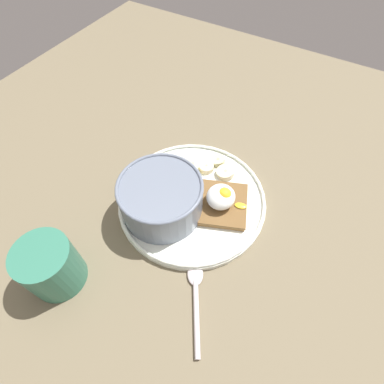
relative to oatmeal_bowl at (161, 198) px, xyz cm
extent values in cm
cube|color=#6E624A|center=(4.46, -3.22, -5.34)|extent=(120.00, 120.00, 2.00)
cylinder|color=white|center=(4.46, -3.22, -3.84)|extent=(26.03, 26.03, 1.00)
torus|color=white|center=(4.46, -3.22, -3.04)|extent=(25.83, 25.83, 0.60)
cylinder|color=slate|center=(0.00, 0.00, -0.03)|extent=(13.62, 13.62, 6.62)
torus|color=slate|center=(0.00, 0.00, 3.28)|extent=(13.82, 13.82, 0.60)
cylinder|color=beige|center=(0.00, 0.00, -0.81)|extent=(12.22, 12.22, 4.66)
ellipsoid|color=beige|center=(0.00, 0.00, 1.32)|extent=(11.61, 11.61, 1.20)
ellipsoid|color=tan|center=(-2.50, 2.36, 1.59)|extent=(1.50, 1.47, 0.55)
ellipsoid|color=tan|center=(-0.23, -1.46, 1.65)|extent=(1.84, 1.78, 0.67)
ellipsoid|color=#9D6543|center=(0.78, 2.46, 1.59)|extent=(0.98, 1.35, 0.53)
ellipsoid|color=#D3B391|center=(1.41, -0.83, 1.61)|extent=(1.48, 1.60, 0.58)
ellipsoid|color=#98613D|center=(-1.61, -2.54, 1.68)|extent=(1.89, 1.96, 0.71)
cube|color=brown|center=(5.58, -8.14, -2.36)|extent=(11.88, 11.88, 0.30)
cube|color=olive|center=(5.58, -8.14, -2.80)|extent=(11.65, 11.65, 1.08)
ellipsoid|color=white|center=(5.58, -8.14, -0.58)|extent=(4.99, 4.80, 3.35)
sphere|color=yellow|center=(5.73, -8.63, 0.23)|extent=(2.42, 2.42, 2.42)
ellipsoid|color=yellow|center=(6.61, -11.51, -2.06)|extent=(1.75, 2.32, 0.36)
cylinder|color=beige|center=(12.30, -5.81, -2.71)|extent=(4.48, 4.53, 1.46)
cylinder|color=#B7AF8F|center=(12.30, -5.81, -2.20)|extent=(0.80, 0.81, 0.20)
cylinder|color=beige|center=(8.62, -0.12, -2.66)|extent=(5.12, 5.12, 1.47)
cylinder|color=#BBB187|center=(8.62, -0.12, -2.04)|extent=(0.92, 0.92, 0.16)
cylinder|color=beige|center=(11.70, -2.13, -2.80)|extent=(2.81, 2.83, 1.10)
cylinder|color=tan|center=(11.70, -2.13, -2.27)|extent=(0.51, 0.51, 0.13)
cylinder|color=beige|center=(14.29, -3.72, -2.78)|extent=(3.07, 3.17, 1.39)
cylinder|color=tan|center=(14.29, -3.72, -2.36)|extent=(0.55, 0.56, 0.22)
cylinder|color=#EAECB8|center=(11.15, 0.42, -2.83)|extent=(3.51, 3.55, 1.10)
cylinder|color=#B6B88F|center=(11.15, 0.42, -2.38)|extent=(0.63, 0.64, 0.16)
cylinder|color=#32765E|center=(-17.55, 7.02, -0.06)|extent=(7.96, 7.96, 8.55)
cylinder|color=#32261B|center=(-17.55, 7.02, 3.19)|extent=(6.76, 6.76, 0.40)
cylinder|color=silver|center=(-11.83, -13.48, -3.94)|extent=(10.17, 6.68, 0.80)
ellipsoid|color=silver|center=(-6.96, -10.48, -3.94)|extent=(4.32, 3.93, 0.70)
camera|label=1|loc=(-21.27, -18.29, 40.40)|focal=28.00mm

